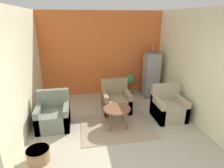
% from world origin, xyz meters
% --- Properties ---
extents(wall_back_accent, '(4.19, 0.06, 2.79)m').
position_xyz_m(wall_back_accent, '(0.00, 3.71, 1.40)').
color(wall_back_accent, orange).
rests_on(wall_back_accent, ground_plane).
extents(wall_left, '(0.06, 3.68, 2.79)m').
position_xyz_m(wall_left, '(-2.06, 1.84, 1.40)').
color(wall_left, beige).
rests_on(wall_left, ground_plane).
extents(wall_right, '(0.06, 3.68, 2.79)m').
position_xyz_m(wall_right, '(2.06, 1.84, 1.40)').
color(wall_right, beige).
rests_on(wall_right, ground_plane).
extents(area_rug, '(1.78, 1.38, 0.01)m').
position_xyz_m(area_rug, '(0.04, 1.41, 0.01)').
color(area_rug, gray).
rests_on(area_rug, ground_plane).
extents(coffee_table, '(0.66, 0.66, 0.51)m').
position_xyz_m(coffee_table, '(0.04, 1.41, 0.46)').
color(coffee_table, brown).
rests_on(coffee_table, ground_plane).
extents(armchair_left, '(0.77, 0.75, 0.88)m').
position_xyz_m(armchair_left, '(-1.49, 1.70, 0.29)').
color(armchair_left, slate).
rests_on(armchair_left, ground_plane).
extents(armchair_right, '(0.77, 0.75, 0.88)m').
position_xyz_m(armchair_right, '(1.49, 1.61, 0.29)').
color(armchair_right, tan).
rests_on(armchair_right, ground_plane).
extents(armchair_middle, '(0.77, 0.75, 0.88)m').
position_xyz_m(armchair_middle, '(0.20, 2.29, 0.29)').
color(armchair_middle, '#8E7A5B').
rests_on(armchair_middle, ground_plane).
extents(birdcage, '(0.54, 0.54, 1.50)m').
position_xyz_m(birdcage, '(1.58, 3.19, 0.74)').
color(birdcage, slate).
rests_on(birdcage, ground_plane).
extents(parrot, '(0.11, 0.20, 0.24)m').
position_xyz_m(parrot, '(1.58, 3.19, 1.61)').
color(parrot, '#D14C2D').
rests_on(parrot, birdcage).
extents(potted_plant, '(0.37, 0.34, 0.74)m').
position_xyz_m(potted_plant, '(0.90, 3.37, 0.46)').
color(potted_plant, '#66605B').
rests_on(potted_plant, ground_plane).
extents(wicker_basket, '(0.44, 0.44, 0.26)m').
position_xyz_m(wicker_basket, '(-1.64, 0.50, 0.14)').
color(wicker_basket, '#A37F51').
rests_on(wicker_basket, ground_plane).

